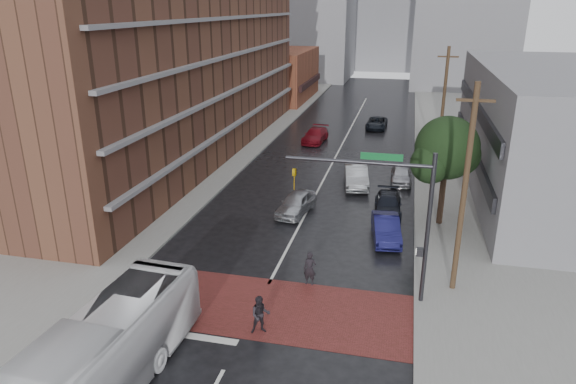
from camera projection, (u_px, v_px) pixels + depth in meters
The scene contains 21 objects.
ground at pixel (254, 312), 23.06m from camera, with size 160.00×160.00×0.00m, color black.
crosswalk at pixel (257, 306), 23.51m from camera, with size 14.00×5.00×0.02m, color maroon.
sidewalk_west at pixel (214, 151), 48.35m from camera, with size 9.00×90.00×0.15m, color gray.
sidewalk_east at pixel (469, 167), 43.43m from camera, with size 9.00×90.00×0.15m, color gray.
storefront_west at pixel (282, 75), 73.81m from camera, with size 8.00×16.00×7.00m, color brown.
building_east at pixel (557, 133), 36.27m from camera, with size 11.00×26.00×9.00m, color gray.
distant_tower_center at pixel (385, 10), 105.82m from camera, with size 12.00×10.00×24.00m, color gray.
street_tree at pixel (447, 152), 30.61m from camera, with size 4.20×4.10×6.90m.
signal_mast at pixel (396, 205), 22.47m from camera, with size 6.50×0.30×7.20m.
utility_pole_near at pixel (464, 191), 23.07m from camera, with size 1.60×0.26×10.00m.
utility_pole_far at pixel (443, 108), 41.36m from camera, with size 1.60×0.26×10.00m.
transit_bus at pixel (91, 368), 17.19m from camera, with size 2.63×11.24×3.13m, color silver.
pedestrian_a at pixel (310, 269), 25.08m from camera, with size 0.63×0.41×1.72m, color black.
pedestrian_b at pixel (260, 315), 21.37m from camera, with size 0.83×0.64×1.70m, color black.
car_travel_a at pixel (296, 203), 33.73m from camera, with size 1.68×4.19×1.43m, color #AEB0B6.
car_travel_b at pixel (356, 176), 38.85m from camera, with size 1.68×4.81×1.59m, color #B2B7BA.
car_travel_c at pixel (315, 135), 51.43m from camera, with size 1.94×4.76×1.38m, color maroon.
suv_travel at pixel (377, 123), 57.01m from camera, with size 2.11×4.57×1.27m, color black.
car_parked_near at pixel (386, 228), 29.99m from camera, with size 1.48×4.23×1.39m, color #15154C.
car_parked_mid at pixel (388, 204), 33.80m from camera, with size 1.75×4.30×1.25m, color black.
car_parked_far at pixel (401, 175), 39.58m from camera, with size 1.57×3.89×1.33m, color #A3A4AA.
Camera 1 is at (6.00, -18.93, 13.00)m, focal length 32.00 mm.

